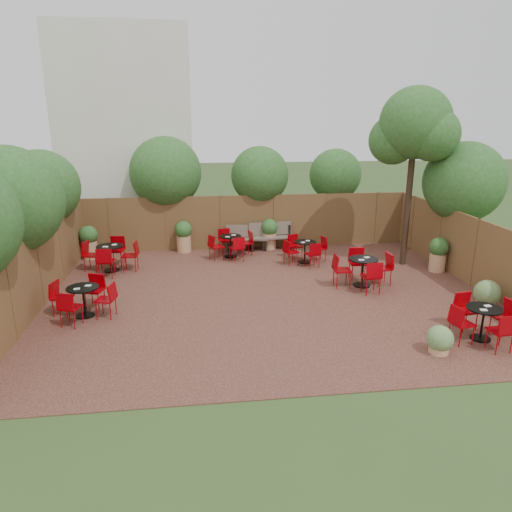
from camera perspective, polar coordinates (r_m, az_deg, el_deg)
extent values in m
plane|color=#354F23|center=(13.11, 1.60, -4.76)|extent=(80.00, 80.00, 0.00)
cube|color=#3B1C18|center=(13.11, 1.60, -4.72)|extent=(12.00, 10.00, 0.02)
cube|color=brown|center=(17.58, -0.91, 4.17)|extent=(12.00, 0.08, 2.00)
cube|color=brown|center=(13.28, -24.89, -1.50)|extent=(0.08, 10.00, 2.00)
cube|color=brown|center=(14.92, 25.04, 0.34)|extent=(0.08, 10.00, 2.00)
cube|color=beige|center=(20.25, -15.11, 13.82)|extent=(5.00, 4.00, 8.00)
sphere|color=#24541B|center=(15.91, -24.61, 7.57)|extent=(2.30, 2.30, 2.30)
sphere|color=#24541B|center=(13.05, -27.95, 5.99)|extent=(2.68, 2.68, 2.68)
sphere|color=#24541B|center=(17.91, -10.92, 9.91)|extent=(2.64, 2.64, 2.64)
sphere|color=#24541B|center=(17.96, 0.46, 9.78)|extent=(2.17, 2.17, 2.17)
sphere|color=#24541B|center=(18.80, 9.60, 9.70)|extent=(2.01, 2.01, 2.01)
sphere|color=#24541B|center=(16.57, 23.93, 8.22)|extent=(2.56, 2.56, 2.56)
cylinder|color=black|center=(16.00, 18.08, 7.33)|extent=(0.23, 0.23, 4.81)
sphere|color=#24541B|center=(15.83, 18.79, 15.07)|extent=(2.22, 2.22, 2.22)
sphere|color=#24541B|center=(16.01, 16.33, 13.38)|extent=(1.56, 1.56, 1.56)
sphere|color=#24541B|center=(15.66, 20.67, 13.65)|extent=(1.62, 1.62, 1.62)
cube|color=brown|center=(17.37, 1.84, 2.26)|extent=(1.65, 0.62, 0.05)
cube|color=brown|center=(17.51, 1.74, 3.36)|extent=(1.62, 0.26, 0.49)
cube|color=black|center=(17.33, -0.56, 1.39)|extent=(0.11, 0.49, 0.43)
cube|color=black|center=(17.56, 4.20, 1.55)|extent=(0.11, 0.49, 0.43)
cube|color=brown|center=(17.26, -1.11, 2.06)|extent=(1.54, 0.58, 0.05)
cube|color=brown|center=(17.39, -1.19, 3.09)|extent=(1.51, 0.24, 0.45)
cube|color=black|center=(17.26, -3.36, 1.24)|extent=(0.10, 0.45, 0.40)
cube|color=black|center=(17.40, 1.12, 1.40)|extent=(0.10, 0.45, 0.40)
cylinder|color=black|center=(12.47, -20.00, -6.79)|extent=(0.45, 0.45, 0.03)
cylinder|color=black|center=(12.34, -20.16, -5.24)|extent=(0.05, 0.05, 0.71)
cylinder|color=black|center=(12.21, -20.33, -3.64)|extent=(0.77, 0.77, 0.03)
cube|color=white|center=(12.25, -19.71, -3.40)|extent=(0.16, 0.13, 0.02)
cube|color=white|center=(12.12, -20.94, -3.74)|extent=(0.16, 0.13, 0.02)
cylinder|color=black|center=(14.10, 12.71, -3.47)|extent=(0.49, 0.49, 0.03)
cylinder|color=black|center=(13.97, 12.81, -1.95)|extent=(0.06, 0.06, 0.78)
cylinder|color=black|center=(13.85, 12.91, -0.38)|extent=(0.85, 0.85, 0.03)
cube|color=white|center=(13.97, 13.31, -0.16)|extent=(0.16, 0.12, 0.02)
cube|color=white|center=(13.68, 12.67, -0.46)|extent=(0.16, 0.12, 0.02)
cylinder|color=black|center=(16.59, -3.11, -0.05)|extent=(0.45, 0.45, 0.03)
cylinder|color=black|center=(16.49, -3.13, 1.16)|extent=(0.05, 0.05, 0.71)
cylinder|color=black|center=(16.40, -3.15, 2.40)|extent=(0.77, 0.77, 0.03)
cube|color=white|center=(16.48, -2.74, 2.56)|extent=(0.17, 0.15, 0.02)
cube|color=white|center=(16.27, -3.47, 2.36)|extent=(0.17, 0.15, 0.02)
cylinder|color=black|center=(11.71, 25.57, -9.00)|extent=(0.44, 0.44, 0.03)
cylinder|color=black|center=(11.57, 25.79, -7.40)|extent=(0.05, 0.05, 0.70)
cylinder|color=black|center=(11.44, 26.01, -5.75)|extent=(0.76, 0.76, 0.03)
cube|color=white|center=(11.56, 26.31, -5.45)|extent=(0.16, 0.13, 0.01)
cube|color=white|center=(11.29, 25.92, -5.91)|extent=(0.16, 0.13, 0.01)
cylinder|color=black|center=(16.03, 5.90, -0.71)|extent=(0.43, 0.43, 0.03)
cylinder|color=black|center=(15.93, 5.93, 0.48)|extent=(0.05, 0.05, 0.68)
cylinder|color=black|center=(15.84, 5.97, 1.70)|extent=(0.74, 0.74, 0.03)
cube|color=white|center=(15.93, 6.32, 1.87)|extent=(0.16, 0.14, 0.01)
cube|color=white|center=(15.70, 5.72, 1.66)|extent=(0.16, 0.14, 0.01)
cylinder|color=black|center=(15.77, -17.10, -1.66)|extent=(0.49, 0.49, 0.03)
cylinder|color=black|center=(15.65, -17.22, -0.28)|extent=(0.06, 0.06, 0.78)
cylinder|color=black|center=(15.55, -17.34, 1.14)|extent=(0.85, 0.85, 0.03)
cube|color=white|center=(15.60, -16.81, 1.33)|extent=(0.17, 0.13, 0.02)
cube|color=white|center=(15.43, -17.84, 1.08)|extent=(0.17, 0.13, 0.02)
cylinder|color=tan|center=(17.35, -8.74, 1.49)|extent=(0.52, 0.52, 0.59)
sphere|color=#24541B|center=(17.22, -8.82, 3.18)|extent=(0.62, 0.62, 0.62)
cylinder|color=tan|center=(17.55, 1.61, 1.84)|extent=(0.51, 0.51, 0.59)
sphere|color=#24541B|center=(17.42, 1.63, 3.51)|extent=(0.62, 0.62, 0.62)
cylinder|color=tan|center=(17.31, -19.52, 0.70)|extent=(0.53, 0.53, 0.60)
sphere|color=#24541B|center=(17.18, -19.69, 2.43)|extent=(0.63, 0.63, 0.63)
cylinder|color=tan|center=(16.05, 21.15, -0.73)|extent=(0.50, 0.50, 0.57)
sphere|color=#24541B|center=(15.92, 21.34, 1.04)|extent=(0.60, 0.60, 0.60)
cylinder|color=tan|center=(10.70, 21.29, -10.43)|extent=(0.41, 0.41, 0.18)
sphere|color=#587E41|center=(10.60, 21.42, -9.31)|extent=(0.55, 0.55, 0.55)
cylinder|color=tan|center=(13.62, 26.12, -5.11)|extent=(0.49, 0.49, 0.22)
sphere|color=#587E41|center=(13.53, 26.27, -4.02)|extent=(0.66, 0.66, 0.66)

